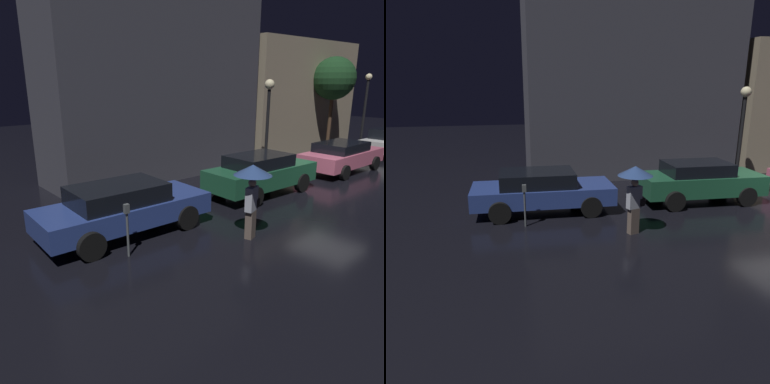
# 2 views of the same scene
# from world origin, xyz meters

# --- Properties ---
(ground_plane) EXTENTS (60.00, 60.00, 0.00)m
(ground_plane) POSITION_xyz_m (0.00, 0.00, 0.00)
(ground_plane) COLOR black
(building_facade_left) EXTENTS (9.65, 3.00, 9.77)m
(building_facade_left) POSITION_xyz_m (-3.56, 6.50, 4.89)
(building_facade_left) COLOR #3D3D47
(building_facade_left) RESTS_ON ground
(building_facade_right) EXTENTS (9.01, 3.00, 6.18)m
(building_facade_right) POSITION_xyz_m (6.30, 6.50, 3.09)
(building_facade_right) COLOR gray
(building_facade_right) RESTS_ON ground
(parked_car_blue) EXTENTS (4.75, 2.03, 1.41)m
(parked_car_blue) POSITION_xyz_m (-8.32, 1.54, 0.76)
(parked_car_blue) COLOR navy
(parked_car_blue) RESTS_ON ground
(parked_car_green) EXTENTS (4.47, 1.95, 1.48)m
(parked_car_green) POSITION_xyz_m (-2.55, 1.51, 0.80)
(parked_car_green) COLOR #1E5638
(parked_car_green) RESTS_ON ground
(parked_car_pink) EXTENTS (4.58, 2.04, 1.35)m
(parked_car_pink) POSITION_xyz_m (3.07, 1.35, 0.73)
(parked_car_pink) COLOR #DB6684
(parked_car_pink) RESTS_ON ground
(pedestrian_with_umbrella) EXTENTS (0.99, 0.99, 2.00)m
(pedestrian_with_umbrella) POSITION_xyz_m (-5.95, -0.93, 1.57)
(pedestrian_with_umbrella) COLOR #66564C
(pedestrian_with_umbrella) RESTS_ON ground
(parking_meter) EXTENTS (0.12, 0.10, 1.32)m
(parking_meter) POSITION_xyz_m (-8.97, 0.26, 0.81)
(parking_meter) COLOR #4C5154
(parking_meter) RESTS_ON ground
(street_lamp_near) EXTENTS (0.43, 0.43, 4.09)m
(street_lamp_near) POSITION_xyz_m (0.44, 3.65, 2.91)
(street_lamp_near) COLOR black
(street_lamp_near) RESTS_ON ground
(street_lamp_far) EXTENTS (0.38, 0.38, 4.42)m
(street_lamp_far) POSITION_xyz_m (10.04, 3.78, 2.91)
(street_lamp_far) COLOR black
(street_lamp_far) RESTS_ON ground
(street_tree) EXTENTS (2.33, 2.33, 5.30)m
(street_tree) POSITION_xyz_m (6.96, 4.29, 4.11)
(street_tree) COLOR #473323
(street_tree) RESTS_ON ground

